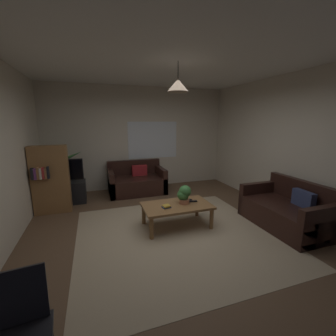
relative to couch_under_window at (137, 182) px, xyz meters
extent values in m
cube|color=brown|center=(0.21, -2.26, -0.28)|extent=(4.94, 5.52, 0.02)
cube|color=tan|center=(0.21, -2.46, -0.27)|extent=(3.21, 3.04, 0.01)
cube|color=beige|center=(0.21, 0.53, 1.12)|extent=(5.06, 0.06, 2.79)
cube|color=beige|center=(2.71, -2.26, 1.12)|extent=(0.06, 5.52, 2.79)
cube|color=white|center=(0.21, -2.26, 2.53)|extent=(4.94, 5.52, 0.02)
cube|color=white|center=(0.59, 0.50, 1.06)|extent=(1.41, 0.01, 1.03)
cube|color=black|center=(0.00, -0.04, -0.06)|extent=(1.44, 0.88, 0.42)
cube|color=black|center=(0.00, 0.34, 0.35)|extent=(1.44, 0.12, 0.40)
cube|color=black|center=(-0.66, -0.04, 0.05)|extent=(0.12, 0.88, 0.64)
cube|color=black|center=(0.66, -0.04, 0.05)|extent=(0.12, 0.88, 0.64)
cube|color=maroon|center=(0.11, 0.16, 0.29)|extent=(0.40, 0.12, 0.28)
cube|color=black|center=(2.14, -2.78, -0.06)|extent=(0.88, 1.48, 0.42)
cube|color=black|center=(2.52, -2.78, 0.35)|extent=(0.12, 1.48, 0.40)
cube|color=black|center=(2.14, -2.10, 0.05)|extent=(0.88, 0.12, 0.64)
cube|color=black|center=(2.14, -3.46, 0.05)|extent=(0.88, 0.12, 0.64)
cube|color=navy|center=(2.34, -2.95, 0.29)|extent=(0.15, 0.41, 0.28)
cube|color=olive|center=(0.31, -2.15, 0.12)|extent=(1.21, 0.69, 0.04)
cylinder|color=olive|center=(-0.23, -2.44, -0.09)|extent=(0.07, 0.07, 0.37)
cylinder|color=olive|center=(0.86, -2.44, -0.09)|extent=(0.07, 0.07, 0.37)
cylinder|color=olive|center=(-0.23, -1.87, -0.09)|extent=(0.07, 0.07, 0.37)
cylinder|color=olive|center=(0.86, -1.87, -0.09)|extent=(0.07, 0.07, 0.37)
cube|color=#2D4C8C|center=(0.09, -2.22, 0.15)|extent=(0.15, 0.13, 0.02)
cube|color=gold|center=(0.09, -2.23, 0.18)|extent=(0.13, 0.13, 0.03)
cube|color=black|center=(0.58, -2.06, 0.15)|extent=(0.16, 0.12, 0.02)
cube|color=black|center=(0.64, -2.11, 0.15)|extent=(0.17, 0.08, 0.02)
cylinder|color=#B77051|center=(0.46, -2.14, 0.18)|extent=(0.18, 0.18, 0.08)
sphere|color=#3D7F3D|center=(0.44, -2.11, 0.29)|extent=(0.21, 0.21, 0.21)
sphere|color=#3D7F3D|center=(0.48, -2.12, 0.36)|extent=(0.22, 0.22, 0.22)
cube|color=black|center=(-1.71, -0.25, -0.02)|extent=(0.90, 0.44, 0.50)
cube|color=black|center=(-1.71, -0.27, 0.52)|extent=(0.86, 0.05, 0.48)
cube|color=black|center=(-1.71, -0.29, 0.52)|extent=(0.82, 0.00, 0.44)
cube|color=black|center=(-1.71, -0.27, 0.25)|extent=(0.24, 0.16, 0.04)
cylinder|color=#B77051|center=(-1.78, 0.25, -0.12)|extent=(0.32, 0.32, 0.30)
cylinder|color=brown|center=(-1.78, 0.25, 0.34)|extent=(0.05, 0.05, 0.63)
cone|color=#3D7F3D|center=(-1.54, 0.21, 0.76)|extent=(0.52, 0.19, 0.31)
cone|color=#3D7F3D|center=(-1.70, 0.47, 0.76)|extent=(0.22, 0.51, 0.35)
cone|color=#3D7F3D|center=(-1.88, 0.40, 0.71)|extent=(0.26, 0.37, 0.27)
cone|color=#3D7F3D|center=(-1.97, 0.28, 0.80)|extent=(0.45, 0.17, 0.39)
cone|color=#3D7F3D|center=(-1.88, 0.12, 0.78)|extent=(0.29, 0.35, 0.37)
cone|color=#3D7F3D|center=(-1.69, 0.10, 0.77)|extent=(0.25, 0.37, 0.35)
cube|color=olive|center=(-1.89, -0.75, 0.43)|extent=(0.70, 0.22, 1.40)
cube|color=black|center=(-2.17, -0.87, 0.61)|extent=(0.05, 0.16, 0.23)
cube|color=#72387F|center=(-2.12, -0.87, 0.60)|extent=(0.04, 0.16, 0.21)
cube|color=#99663F|center=(-2.07, -0.87, 0.61)|extent=(0.04, 0.16, 0.23)
cube|color=beige|center=(-2.03, -0.87, 0.60)|extent=(0.04, 0.16, 0.20)
cube|color=#B22D2D|center=(-1.98, -0.87, 0.61)|extent=(0.04, 0.16, 0.22)
cube|color=#99663F|center=(-1.94, -0.87, 0.60)|extent=(0.03, 0.16, 0.20)
cube|color=black|center=(-1.89, -0.87, 0.61)|extent=(0.04, 0.16, 0.24)
cube|color=black|center=(-1.60, -4.02, 0.40)|extent=(0.37, 0.12, 0.40)
cylinder|color=black|center=(0.31, -2.15, 2.38)|extent=(0.01, 0.01, 0.26)
cone|color=tan|center=(0.31, -2.15, 2.16)|extent=(0.34, 0.34, 0.20)
camera|label=1|loc=(-1.03, -5.62, 1.61)|focal=23.68mm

